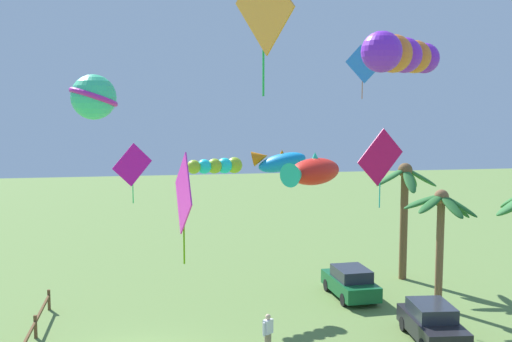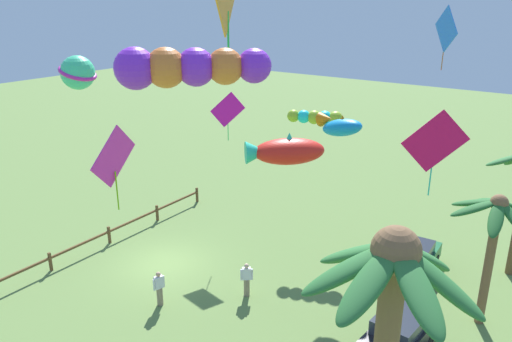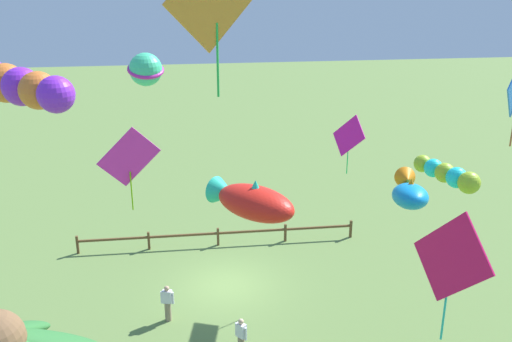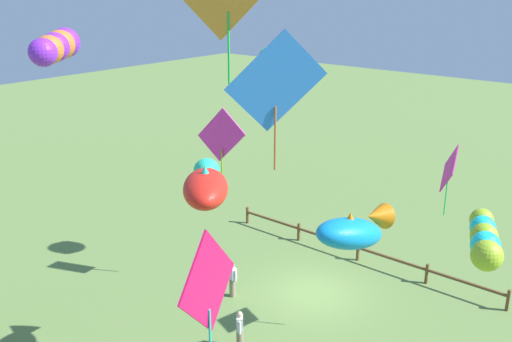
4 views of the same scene
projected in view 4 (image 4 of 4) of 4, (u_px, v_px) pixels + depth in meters
ground_plane at (313, 294)px, 24.98m from camera, size 120.00×120.00×0.00m
rail_fence at (358, 249)px, 27.78m from camera, size 14.15×0.12×0.95m
spectator_0 at (232, 279)px, 24.56m from camera, size 0.54×0.31×1.59m
spectator_1 at (240, 330)px, 21.01m from camera, size 0.42×0.44×1.59m
kite_diamond_0 at (209, 285)px, 11.88m from camera, size 0.87×2.48×3.63m
kite_fish_1 at (354, 230)px, 14.80m from camera, size 1.61×2.71×1.29m
kite_diamond_3 at (221, 136)px, 23.85m from camera, size 2.40×0.37×3.36m
kite_diamond_4 at (276, 84)px, 10.04m from camera, size 1.33×1.28×2.53m
kite_ball_6 at (273, 61)px, 24.40m from camera, size 1.76×1.74×1.34m
kite_fish_7 at (206, 186)px, 17.70m from camera, size 2.91×3.00×1.24m
kite_tube_8 at (56, 46)px, 19.49m from camera, size 3.06×3.12×1.07m
kite_tube_9 at (484, 239)px, 15.28m from camera, size 1.60×2.81×0.80m
kite_diamond_10 at (449, 170)px, 19.66m from camera, size 0.93×1.70×2.64m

